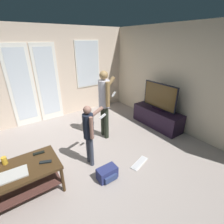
{
  "coord_description": "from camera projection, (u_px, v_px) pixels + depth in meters",
  "views": [
    {
      "loc": [
        -0.83,
        -2.24,
        2.18
      ],
      "look_at": [
        0.8,
        0.09,
        0.91
      ],
      "focal_mm": 26.04,
      "sensor_mm": 36.0,
      "label": 1
    }
  ],
  "objects": [
    {
      "name": "laptop_closed",
      "position": [
        13.0,
        175.0,
        2.21
      ],
      "size": [
        0.37,
        0.26,
        0.02
      ],
      "primitive_type": "cube",
      "rotation": [
        0.0,
        0.0,
        -0.05
      ],
      "color": "#B9B7B0",
      "rests_on": "coffee_table"
    },
    {
      "name": "wall_right_plain",
      "position": [
        181.0,
        80.0,
        3.94
      ],
      "size": [
        0.06,
        4.99,
        2.55
      ],
      "color": "beige",
      "rests_on": "ground_plane"
    },
    {
      "name": "tv_remote_black",
      "position": [
        46.0,
        162.0,
        2.43
      ],
      "size": [
        0.18,
        0.11,
        0.02
      ],
      "primitive_type": "cube",
      "rotation": [
        0.0,
        0.0,
        -0.4
      ],
      "color": "black",
      "rests_on": "coffee_table"
    },
    {
      "name": "person_child",
      "position": [
        89.0,
        131.0,
        2.86
      ],
      "size": [
        0.53,
        0.32,
        1.19
      ],
      "color": "#3A404E",
      "rests_on": "ground_plane"
    },
    {
      "name": "flat_screen_tv",
      "position": [
        160.0,
        97.0,
        4.17
      ],
      "size": [
        0.08,
        1.01,
        0.7
      ],
      "color": "black",
      "rests_on": "tv_stand"
    },
    {
      "name": "tv_stand",
      "position": [
        157.0,
        118.0,
        4.41
      ],
      "size": [
        0.47,
        1.37,
        0.48
      ],
      "color": "black",
      "rests_on": "ground_plane"
    },
    {
      "name": "wall_back_with_doors",
      "position": [
        38.0,
        77.0,
        4.35
      ],
      "size": [
        5.61,
        0.09,
        2.58
      ],
      "color": "beige",
      "rests_on": "ground_plane"
    },
    {
      "name": "backpack",
      "position": [
        107.0,
        173.0,
        2.75
      ],
      "size": [
        0.34,
        0.24,
        0.21
      ],
      "color": "navy",
      "rests_on": "ground_plane"
    },
    {
      "name": "person_adult",
      "position": [
        105.0,
        99.0,
        3.64
      ],
      "size": [
        0.55,
        0.43,
        1.59
      ],
      "color": "#272D22",
      "rests_on": "ground_plane"
    },
    {
      "name": "cup_near_edge",
      "position": [
        4.0,
        161.0,
        2.39
      ],
      "size": [
        0.07,
        0.07,
        0.12
      ],
      "primitive_type": "cylinder",
      "color": "gold",
      "rests_on": "coffee_table"
    },
    {
      "name": "ground_plane",
      "position": [
        79.0,
        169.0,
        3.01
      ],
      "size": [
        5.61,
        4.99,
        0.02
      ],
      "primitive_type": "cube",
      "color": "#A49790"
    },
    {
      "name": "dvd_remote_slim",
      "position": [
        39.0,
        153.0,
        2.62
      ],
      "size": [
        0.17,
        0.07,
        0.02
      ],
      "primitive_type": "cube",
      "rotation": [
        0.0,
        0.0,
        -0.12
      ],
      "color": "black",
      "rests_on": "coffee_table"
    },
    {
      "name": "coffee_table",
      "position": [
        25.0,
        174.0,
        2.4
      ],
      "size": [
        0.97,
        0.65,
        0.49
      ],
      "color": "#402A16",
      "rests_on": "ground_plane"
    },
    {
      "name": "loose_keyboard",
      "position": [
        139.0,
        163.0,
        3.12
      ],
      "size": [
        0.46,
        0.25,
        0.02
      ],
      "color": "white",
      "rests_on": "ground_plane"
    }
  ]
}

